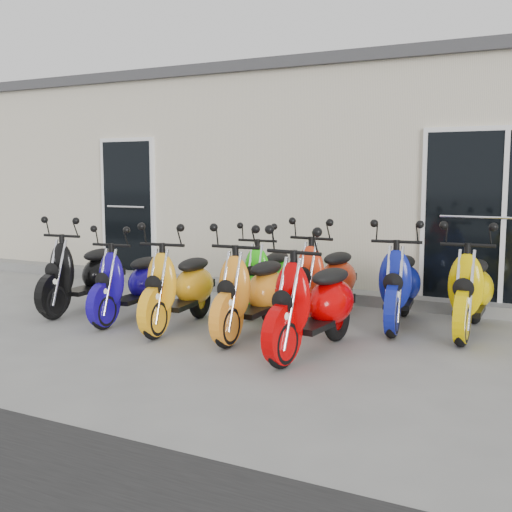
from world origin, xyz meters
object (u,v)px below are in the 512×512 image
Objects in this scene: scooter_front_blue at (130,272)px; scooter_front_orange_a at (179,274)px; scooter_front_black at (83,263)px; scooter_back_green at (268,266)px; scooter_front_red at (313,289)px; scooter_back_blue at (400,272)px; scooter_back_yellow at (471,277)px; scooter_front_orange_b at (252,279)px; scooter_back_red at (325,267)px.

scooter_front_blue is 0.74m from scooter_front_orange_a.
scooter_back_green is (2.06, 1.11, -0.04)m from scooter_front_black.
scooter_front_red is at bearing -11.98° from scooter_front_blue.
scooter_back_blue is at bearing -8.12° from scooter_back_green.
scooter_back_blue reaches higher than scooter_front_blue.
scooter_front_orange_b is at bearing -152.88° from scooter_back_yellow.
scooter_back_blue is at bearing 177.52° from scooter_back_yellow.
scooter_back_red is (2.00, 1.18, 0.04)m from scooter_front_blue.
scooter_front_red is 1.58m from scooter_back_red.
scooter_front_blue is 3.87m from scooter_back_yellow.
scooter_back_blue is 1.00× the size of scooter_back_yellow.
scooter_front_red is (2.48, -0.32, 0.06)m from scooter_front_blue.
scooter_back_red is (0.80, -0.06, 0.04)m from scooter_back_green.
scooter_front_orange_a is 1.77m from scooter_back_red.
scooter_back_blue is (3.77, 1.04, 0.01)m from scooter_front_black.
scooter_front_orange_a is 1.38m from scooter_back_green.
scooter_front_red is at bearing -68.76° from scooter_back_red.
scooter_back_red reaches higher than scooter_front_orange_b.
scooter_back_green is at bearing 107.31° from scooter_front_orange_b.
scooter_front_black is 4.66m from scooter_back_yellow.
scooter_front_red reaches higher than scooter_front_black.
scooter_front_red is (1.74, -0.26, 0.03)m from scooter_front_orange_a.
scooter_front_red is 1.11× the size of scooter_back_green.
scooter_back_blue is at bearing 78.47° from scooter_front_red.
scooter_back_yellow is at bearing 15.87° from scooter_front_orange_a.
scooter_back_red reaches higher than scooter_front_blue.
scooter_back_blue reaches higher than scooter_front_orange_b.
scooter_back_blue is (0.43, 1.49, -0.01)m from scooter_front_red.
scooter_front_orange_b reaches higher than scooter_front_blue.
scooter_front_orange_a is 0.89m from scooter_front_orange_b.
scooter_front_orange_a is 0.99× the size of scooter_back_red.
scooter_back_yellow is (1.69, -0.01, 0.01)m from scooter_back_red.
scooter_front_black is at bearing -156.12° from scooter_back_red.
scooter_back_blue is at bearing 22.82° from scooter_front_orange_a.
scooter_front_black is at bearing 176.93° from scooter_front_red.
scooter_front_black reaches higher than scooter_front_blue.
scooter_front_orange_a is 1.76m from scooter_front_red.
scooter_front_orange_a is 3.19m from scooter_back_yellow.
scooter_front_blue is 0.93× the size of scooter_back_blue.
scooter_front_red is at bearing -56.60° from scooter_back_green.
scooter_front_red reaches higher than scooter_back_yellow.
scooter_front_black is 0.87m from scooter_front_blue.
scooter_front_black is 3.91m from scooter_back_blue.
scooter_back_red is at bearing 177.35° from scooter_back_yellow.
scooter_front_orange_b is (2.49, -0.12, 0.00)m from scooter_front_black.
scooter_back_green is 0.92× the size of scooter_back_yellow.
scooter_front_orange_b reaches higher than scooter_front_black.
scooter_back_yellow reaches higher than scooter_back_green.
scooter_front_orange_a is 2.49m from scooter_back_blue.
scooter_back_yellow is (4.54, 1.04, 0.01)m from scooter_front_black.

